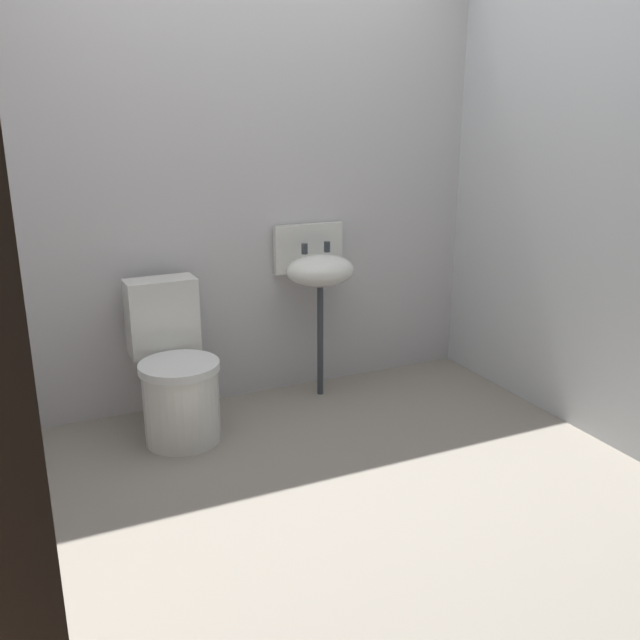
{
  "coord_description": "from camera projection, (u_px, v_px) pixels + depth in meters",
  "views": [
    {
      "loc": [
        -1.23,
        -2.37,
        1.6
      ],
      "look_at": [
        0.0,
        0.3,
        0.7
      ],
      "focal_mm": 38.07,
      "sensor_mm": 36.0,
      "label": 1
    }
  ],
  "objects": [
    {
      "name": "wall_right",
      "position": [
        602.0,
        189.0,
        3.31
      ],
      "size": [
        0.1,
        2.62,
        2.49
      ],
      "primitive_type": "cube",
      "color": "#B6BABC",
      "rests_on": "ground"
    },
    {
      "name": "sink",
      "position": [
        318.0,
        269.0,
        3.84
      ],
      "size": [
        0.42,
        0.35,
        0.99
      ],
      "color": "#31373C",
      "rests_on": "ground"
    },
    {
      "name": "ground_plane",
      "position": [
        348.0,
        496.0,
        3.03
      ],
      "size": [
        3.15,
        2.82,
        0.08
      ],
      "primitive_type": "cube",
      "color": "gray"
    },
    {
      "name": "toilet_near_wall",
      "position": [
        175.0,
        375.0,
        3.45
      ],
      "size": [
        0.41,
        0.6,
        0.78
      ],
      "rotation": [
        0.0,
        0.0,
        3.16
      ],
      "color": "silver",
      "rests_on": "ground"
    },
    {
      "name": "wall_back",
      "position": [
        248.0,
        180.0,
        3.75
      ],
      "size": [
        3.15,
        0.1,
        2.49
      ],
      "primitive_type": "cube",
      "color": "#BAB8BA",
      "rests_on": "ground"
    }
  ]
}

